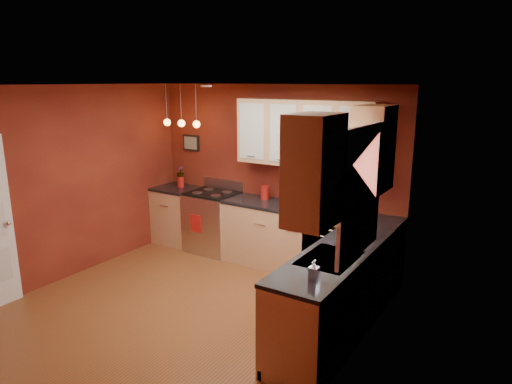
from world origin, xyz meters
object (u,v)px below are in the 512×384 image
Objects in this scene: gas_range at (213,221)px; coffee_maker at (348,206)px; sink at (330,260)px; red_canister at (265,192)px; soap_pump at (314,270)px.

coffee_maker reaches higher than gas_range.
coffee_maker is at bearing 105.32° from sink.
sink is at bearing -43.16° from red_canister.
sink is 1.62m from coffee_maker.
soap_pump is (1.82, -2.18, -0.01)m from red_canister.
coffee_maker is (1.31, -0.07, 0.01)m from red_canister.
red_canister reaches higher than gas_range.
soap_pump is (0.08, -0.55, 0.12)m from sink.
soap_pump is (2.71, -2.05, 0.55)m from gas_range.
sink reaches higher than coffee_maker.
soap_pump is at bearing -50.10° from red_canister.
soap_pump is at bearing -37.15° from gas_range.
sink reaches higher than gas_range.
sink is 2.39m from red_canister.
red_canister is at bearing 136.84° from sink.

